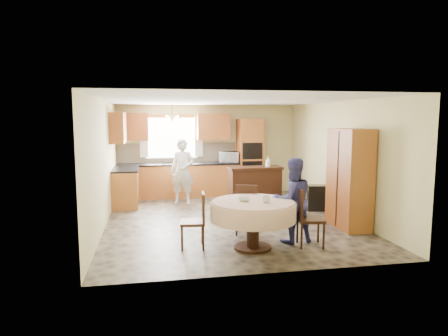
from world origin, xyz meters
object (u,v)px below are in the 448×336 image
Objects in this scene: cupboard at (349,179)px; chair_back at (247,207)px; dining_table at (253,212)px; chair_left at (197,217)px; person_dining at (293,200)px; chair_right at (306,215)px; oven_tower at (250,157)px; person_sink at (183,171)px; sideboard at (255,188)px.

chair_back is at bearing -175.93° from cupboard.
cupboard is 1.39× the size of dining_table.
chair_left is 1.67m from person_dining.
chair_left is at bearing -3.76° from person_dining.
cupboard is 1.32× the size of person_dining.
chair_right is (1.81, -0.24, 0.03)m from chair_left.
oven_tower is 4.68m from chair_right.
person_sink is (-1.95, -0.87, -0.25)m from oven_tower.
person_sink reaches higher than sideboard.
chair_back reaches higher than chair_left.
sideboard is at bearing 153.21° from chair_left.
person_sink is 3.87m from person_dining.
chair_right reaches higher than chair_left.
sideboard is (-0.26, -1.56, -0.60)m from oven_tower.
oven_tower reaches higher than person_sink.
cupboard reaches higher than chair_back.
oven_tower reaches higher than chair_right.
oven_tower reaches higher than person_dining.
oven_tower is at bearing -98.74° from person_dining.
person_dining is (0.76, 0.23, 0.11)m from dining_table.
cupboard is 2.10× the size of chair_left.
cupboard is at bearing -43.35° from chair_right.
chair_back is at bearing -43.44° from person_dining.
person_sink is (-1.69, 0.69, 0.36)m from sideboard.
chair_back is at bearing 83.31° from dining_table.
dining_table is at bearing 12.43° from person_dining.
cupboard is at bearing -59.94° from sideboard.
person_dining reaches higher than chair_back.
person_sink reaches higher than dining_table.
person_sink reaches higher than chair_right.
person_sink is at bearing 102.59° from dining_table.
chair_left is at bearing -167.03° from cupboard.
person_dining is at bearing 161.10° from chair_back.
person_sink reaches higher than chair_left.
dining_table is 0.79m from chair_back.
chair_left is at bearing 49.93° from chair_back.
person_sink is (-0.84, 3.75, 0.19)m from dining_table.
person_dining is (-0.09, -2.83, 0.28)m from sideboard.
cupboard is (1.33, -2.13, 0.51)m from sideboard.
chair_left is 1.82m from chair_right.
cupboard is at bearing -73.86° from oven_tower.
chair_back is (-0.76, -2.28, 0.07)m from sideboard.
chair_left is 1.14m from chair_back.
chair_back is 0.98× the size of chair_right.
chair_back is (0.09, 0.78, -0.10)m from dining_table.
cupboard is at bearing 22.96° from dining_table.
cupboard reaches higher than person_dining.
cupboard is 1.60m from person_dining.
cupboard is at bearing -158.04° from person_dining.
dining_table is 1.47× the size of chair_back.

